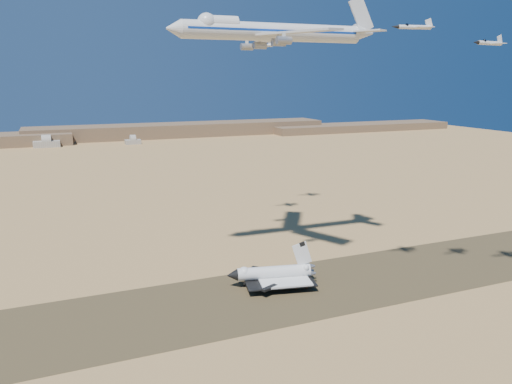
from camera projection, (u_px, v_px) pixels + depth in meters
name	position (u px, v px, depth m)	size (l,w,h in m)	color
ground	(229.00, 302.00, 182.25)	(1200.00, 1200.00, 0.00)	tan
runway	(229.00, 302.00, 182.25)	(600.00, 50.00, 0.06)	brown
ridgeline	(145.00, 133.00, 680.11)	(960.00, 90.00, 18.00)	brown
hangars	(43.00, 144.00, 588.50)	(200.50, 29.50, 30.00)	#A29C90
shuttle	(273.00, 274.00, 196.58)	(35.40, 26.50, 17.45)	silver
carrier_747	(268.00, 32.00, 196.97)	(89.03, 69.09, 22.21)	silver
crew_a	(296.00, 287.00, 193.21)	(0.60, 0.39, 1.65)	#F8560E
crew_b	(307.00, 287.00, 193.80)	(0.86, 0.49, 1.76)	#F8560E
crew_c	(305.00, 285.00, 195.06)	(1.03, 0.53, 1.76)	#F8560E
chase_jet_a	(414.00, 27.00, 163.36)	(14.51, 8.18, 3.65)	silver
chase_jet_b	(489.00, 43.00, 164.31)	(14.38, 7.91, 3.59)	silver
chase_jet_e	(259.00, 45.00, 248.42)	(16.33, 8.80, 4.07)	silver
chase_jet_f	(289.00, 32.00, 270.54)	(16.01, 8.96, 4.01)	silver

